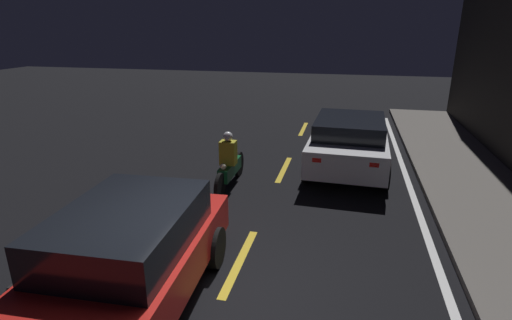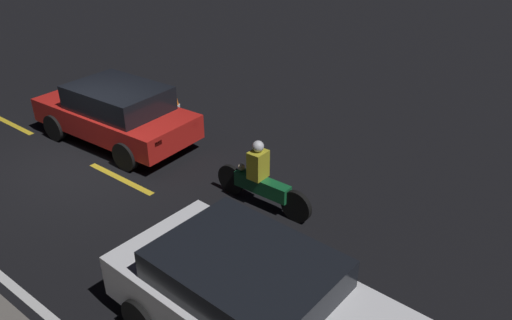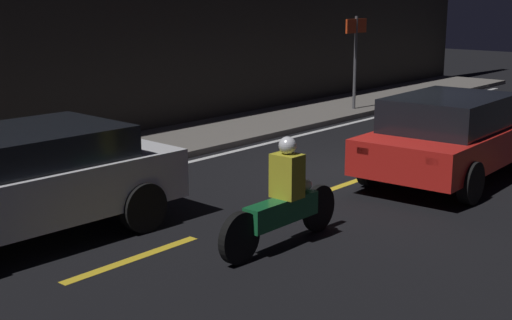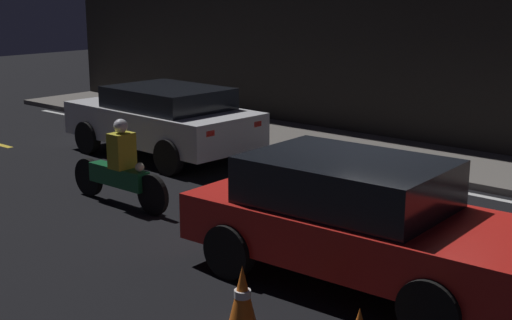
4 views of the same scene
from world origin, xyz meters
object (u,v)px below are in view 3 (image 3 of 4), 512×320
Objects in this scene: taxi_red at (452,135)px; shop_sign at (356,44)px; motorcycle at (282,203)px; sedan_white at (20,180)px.

taxi_red is 1.73× the size of shop_sign.
motorcycle is 10.51m from shop_sign.
shop_sign is (4.75, 5.05, 1.04)m from taxi_red.
sedan_white is at bearing -168.48° from shop_sign.
sedan_white is 6.97m from taxi_red.
taxi_red is 1.89× the size of motorcycle.
shop_sign is (11.14, 2.27, 1.04)m from sedan_white.
taxi_red is at bearing -133.27° from shop_sign.
sedan_white is 3.34m from motorcycle.
shop_sign is at bearing 44.25° from taxi_red.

